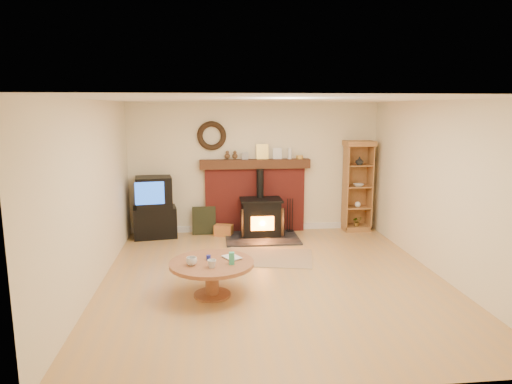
{
  "coord_description": "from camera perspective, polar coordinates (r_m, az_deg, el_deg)",
  "views": [
    {
      "loc": [
        -0.91,
        -6.33,
        2.49
      ],
      "look_at": [
        -0.15,
        1.0,
        1.13
      ],
      "focal_mm": 32.0,
      "sensor_mm": 36.0,
      "label": 1
    }
  ],
  "objects": [
    {
      "name": "fire_tools",
      "position": [
        9.28,
        4.24,
        -4.25
      ],
      "size": [
        0.16,
        0.16,
        0.7
      ],
      "color": "black",
      "rests_on": "ground"
    },
    {
      "name": "room_shell",
      "position": [
        6.53,
        1.99,
        3.68
      ],
      "size": [
        5.02,
        5.52,
        2.61
      ],
      "color": "beige",
      "rests_on": "ground"
    },
    {
      "name": "tv_unit",
      "position": [
        9.07,
        -12.58,
        -2.0
      ],
      "size": [
        0.88,
        0.68,
        1.19
      ],
      "color": "black",
      "rests_on": "ground"
    },
    {
      "name": "leaning_painting",
      "position": [
        9.15,
        -6.51,
        -3.56
      ],
      "size": [
        0.47,
        0.12,
        0.55
      ],
      "primitive_type": "cube",
      "rotation": [
        -0.17,
        0.0,
        0.0
      ],
      "color": "black",
      "rests_on": "ground"
    },
    {
      "name": "curio_cabinet",
      "position": [
        9.51,
        12.54,
        0.75
      ],
      "size": [
        0.59,
        0.43,
        1.84
      ],
      "color": "olive",
      "rests_on": "ground"
    },
    {
      "name": "coffee_table",
      "position": [
        6.17,
        -5.56,
        -9.47
      ],
      "size": [
        1.13,
        1.13,
        0.64
      ],
      "color": "brown",
      "rests_on": "ground"
    },
    {
      "name": "wood_stove",
      "position": [
        8.92,
        0.64,
        -3.3
      ],
      "size": [
        1.4,
        1.0,
        1.31
      ],
      "color": "black",
      "rests_on": "ground"
    },
    {
      "name": "area_rug",
      "position": [
        7.77,
        1.59,
        -8.17
      ],
      "size": [
        1.63,
        1.28,
        0.01
      ],
      "primitive_type": "cube",
      "rotation": [
        0.0,
        0.0,
        -0.21
      ],
      "color": "brown",
      "rests_on": "ground"
    },
    {
      "name": "chimney_breast",
      "position": [
        9.2,
        -0.13,
        -0.09
      ],
      "size": [
        2.2,
        0.22,
        1.78
      ],
      "color": "maroon",
      "rests_on": "ground"
    },
    {
      "name": "firelog_box",
      "position": [
        9.05,
        -4.07,
        -4.79
      ],
      "size": [
        0.4,
        0.31,
        0.22
      ],
      "primitive_type": "cube",
      "rotation": [
        0.0,
        0.0,
        -0.32
      ],
      "color": "gold",
      "rests_on": "ground"
    },
    {
      "name": "ground",
      "position": [
        6.86,
        2.16,
        -10.79
      ],
      "size": [
        5.5,
        5.5,
        0.0
      ],
      "primitive_type": "plane",
      "color": "tan",
      "rests_on": "ground"
    }
  ]
}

